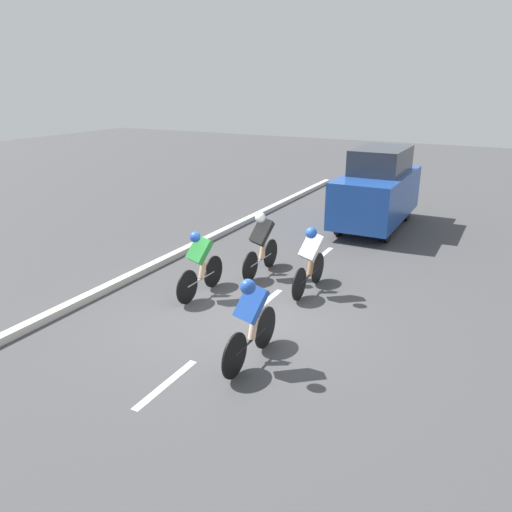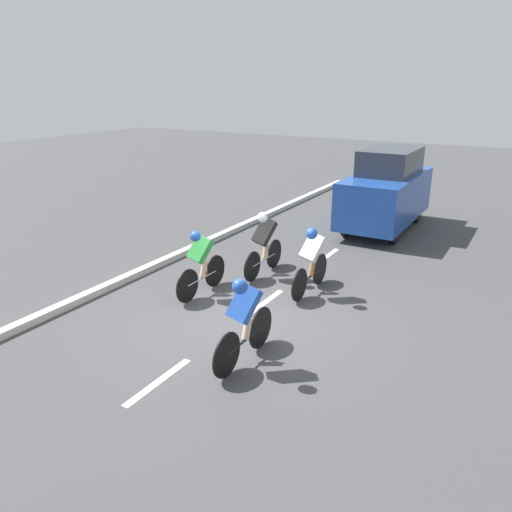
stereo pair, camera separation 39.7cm
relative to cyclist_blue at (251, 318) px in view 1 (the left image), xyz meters
name	(u,v)px [view 1 (the left image)]	position (x,y,z in m)	size (l,w,h in m)	color
ground_plane	(246,319)	(0.83, -1.34, -0.80)	(60.00, 60.00, 0.00)	#424244
lane_stripe_near	(166,384)	(0.83, 1.06, -0.80)	(0.12, 1.40, 0.01)	white
lane_stripe_mid	(265,302)	(0.83, -2.14, -0.80)	(0.12, 1.40, 0.01)	white
lane_stripe_far	(322,255)	(0.83, -5.34, -0.80)	(0.12, 1.40, 0.01)	white
curb	(139,272)	(4.03, -2.14, -0.73)	(0.20, 24.77, 0.14)	beige
cyclist_blue	(251,318)	(0.00, 0.00, 0.00)	(0.44, 1.71, 1.52)	black
cyclist_black	(261,241)	(1.58, -3.42, 0.02)	(0.46, 1.69, 1.54)	black
cyclist_white	(310,257)	(0.24, -3.01, -0.01)	(0.45, 1.70, 1.49)	black
cyclist_green	(200,262)	(2.14, -1.81, -0.05)	(0.44, 1.64, 1.45)	black
support_car	(377,189)	(0.36, -8.56, 0.36)	(1.70, 4.15, 2.35)	black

